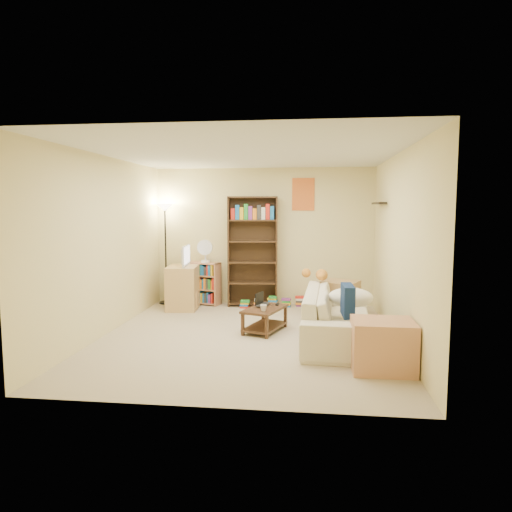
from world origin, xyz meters
name	(u,v)px	position (x,y,z in m)	size (l,w,h in m)	color
room	(247,219)	(0.00, 0.01, 1.62)	(4.50, 4.54, 2.52)	#C0AA90
sofa	(338,315)	(1.24, 0.07, 0.33)	(1.01, 2.31, 0.66)	beige
navy_pillow	(348,301)	(1.32, -0.42, 0.63)	(0.44, 0.13, 0.39)	#12254F
cream_blanket	(350,297)	(1.40, 0.12, 0.57)	(0.61, 0.44, 0.26)	white
tabby_cat	(319,275)	(0.99, 0.96, 0.75)	(0.52, 0.21, 0.18)	orange
coffee_table	(265,317)	(0.21, 0.34, 0.21)	(0.66, 0.88, 0.35)	#432D1A
laptop	(266,305)	(0.22, 0.44, 0.36)	(0.27, 0.37, 0.03)	black
laptop_screen	(259,298)	(0.12, 0.48, 0.45)	(0.01, 0.26, 0.17)	white
mug	(264,308)	(0.22, 0.11, 0.39)	(0.10, 0.10, 0.09)	silver
tv_remote	(277,304)	(0.38, 0.56, 0.35)	(0.04, 0.14, 0.02)	black
tv_stand	(183,287)	(-1.37, 1.65, 0.38)	(0.51, 0.71, 0.76)	tan
television	(183,256)	(-1.37, 1.65, 0.94)	(0.14, 0.63, 0.36)	black
tall_bookshelf	(253,249)	(-0.18, 2.05, 1.05)	(0.92, 0.39, 1.98)	#3D2717
short_bookshelf	(204,283)	(-1.09, 2.05, 0.39)	(0.65, 0.40, 0.78)	tan
desk_fan	(205,250)	(-1.05, 2.01, 1.02)	(0.28, 0.16, 0.42)	silver
floor_lamp	(165,224)	(-1.80, 2.05, 1.48)	(0.31, 0.31, 1.86)	black
side_table	(340,300)	(1.34, 1.24, 0.30)	(0.53, 0.53, 0.61)	tan
end_cabinet	(383,345)	(1.65, -1.10, 0.28)	(0.67, 0.56, 0.56)	tan
book_stacks	(274,302)	(0.22, 1.96, 0.09)	(1.14, 0.38, 0.20)	red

